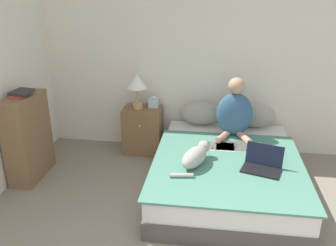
{
  "coord_description": "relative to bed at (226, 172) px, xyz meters",
  "views": [
    {
      "loc": [
        -0.02,
        -1.02,
        2.08
      ],
      "look_at": [
        -0.48,
        2.28,
        0.75
      ],
      "focal_mm": 38.0,
      "sensor_mm": 36.0,
      "label": 1
    }
  ],
  "objects": [
    {
      "name": "person_sitting",
      "position": [
        0.07,
        0.55,
        0.48
      ],
      "size": [
        0.42,
        0.41,
        0.69
      ],
      "color": "#33567A",
      "rests_on": "bed"
    },
    {
      "name": "cat_tabby",
      "position": [
        -0.32,
        -0.25,
        0.3
      ],
      "size": [
        0.37,
        0.54,
        0.19
      ],
      "rotation": [
        0.0,
        0.0,
        1.18
      ],
      "color": "#A8A399",
      "rests_on": "bed"
    },
    {
      "name": "tissue_box",
      "position": [
        -0.93,
        0.85,
        0.46
      ],
      "size": [
        0.12,
        0.12,
        0.14
      ],
      "color": "silver",
      "rests_on": "nightstand"
    },
    {
      "name": "bed",
      "position": [
        0.0,
        0.0,
        0.0
      ],
      "size": [
        1.49,
        1.92,
        0.4
      ],
      "color": "#4C4742",
      "rests_on": "ground_plane"
    },
    {
      "name": "table_lamp",
      "position": [
        -1.12,
        0.77,
        0.72
      ],
      "size": [
        0.26,
        0.26,
        0.43
      ],
      "color": "tan",
      "rests_on": "nightstand"
    },
    {
      "name": "pillow_far",
      "position": [
        0.33,
        0.83,
        0.35
      ],
      "size": [
        0.53,
        0.22,
        0.29
      ],
      "color": "gray",
      "rests_on": "bed"
    },
    {
      "name": "laptop_open",
      "position": [
        0.32,
        -0.26,
        0.25
      ],
      "size": [
        0.42,
        0.35,
        0.23
      ],
      "rotation": [
        0.0,
        0.0,
        -0.3
      ],
      "color": "black",
      "rests_on": "bed"
    },
    {
      "name": "book_stack_top",
      "position": [
        -2.18,
        -0.01,
        0.79
      ],
      "size": [
        0.21,
        0.24,
        0.06
      ],
      "color": "#B24238",
      "rests_on": "bookshelf"
    },
    {
      "name": "nightstand",
      "position": [
        -1.06,
        0.78,
        0.1
      ],
      "size": [
        0.48,
        0.38,
        0.6
      ],
      "color": "brown",
      "rests_on": "ground_plane"
    },
    {
      "name": "pillow_near",
      "position": [
        -0.33,
        0.83,
        0.35
      ],
      "size": [
        0.53,
        0.22,
        0.29
      ],
      "color": "gray",
      "rests_on": "bed"
    },
    {
      "name": "bookshelf",
      "position": [
        -2.18,
        -0.02,
        0.28
      ],
      "size": [
        0.26,
        0.61,
        0.95
      ],
      "color": "brown",
      "rests_on": "ground_plane"
    },
    {
      "name": "wall_back",
      "position": [
        -0.14,
        1.03,
        1.08
      ],
      "size": [
        5.42,
        0.05,
        2.55
      ],
      "color": "silver",
      "rests_on": "ground_plane"
    }
  ]
}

